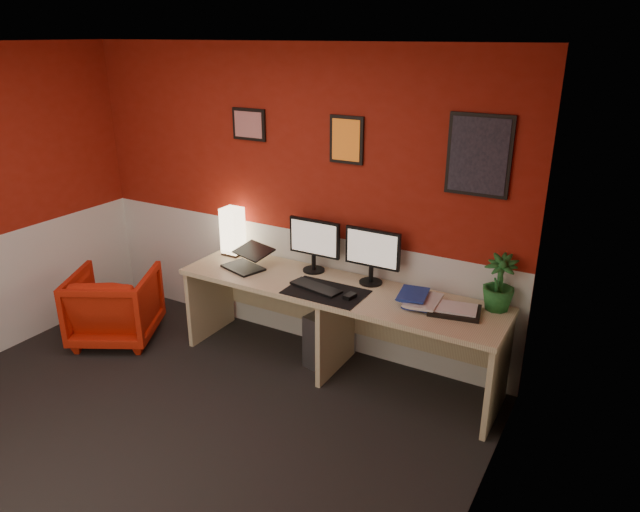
{
  "coord_description": "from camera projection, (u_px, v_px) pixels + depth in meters",
  "views": [
    {
      "loc": [
        2.54,
        -2.2,
        2.56
      ],
      "look_at": [
        0.6,
        1.21,
        1.05
      ],
      "focal_mm": 32.7,
      "sensor_mm": 36.0,
      "label": 1
    }
  ],
  "objects": [
    {
      "name": "book_top",
      "position": [
        399.0,
        293.0,
        4.23
      ],
      "size": [
        0.24,
        0.3,
        0.03
      ],
      "primitive_type": "imported",
      "rotation": [
        0.0,
        0.0,
        0.16
      ],
      "color": "navy",
      "rests_on": "book_middle"
    },
    {
      "name": "shoji_lamp",
      "position": [
        233.0,
        232.0,
        5.07
      ],
      "size": [
        0.16,
        0.16,
        0.4
      ],
      "primitive_type": "cube",
      "color": "#FFE5B2",
      "rests_on": "desk"
    },
    {
      "name": "book_middle",
      "position": [
        408.0,
        298.0,
        4.2
      ],
      "size": [
        0.25,
        0.33,
        0.02
      ],
      "primitive_type": "imported",
      "rotation": [
        0.0,
        0.0,
        0.08
      ],
      "color": "silver",
      "rests_on": "book_bottom"
    },
    {
      "name": "book_bottom",
      "position": [
        406.0,
        300.0,
        4.22
      ],
      "size": [
        0.21,
        0.27,
        0.02
      ],
      "primitive_type": "imported",
      "rotation": [
        0.0,
        0.0,
        0.06
      ],
      "color": "navy",
      "rests_on": "desk"
    },
    {
      "name": "wainscot_back",
      "position": [
        291.0,
        283.0,
        5.11
      ],
      "size": [
        4.0,
        0.01,
        1.0
      ],
      "primitive_type": "cube",
      "color": "silver",
      "rests_on": "ground"
    },
    {
      "name": "pc_tower",
      "position": [
        330.0,
        336.0,
        4.79
      ],
      "size": [
        0.29,
        0.48,
        0.45
      ],
      "primitive_type": "cube",
      "rotation": [
        0.0,
        0.0,
        -0.2
      ],
      "color": "#99999E",
      "rests_on": "ground"
    },
    {
      "name": "desk",
      "position": [
        336.0,
        330.0,
        4.59
      ],
      "size": [
        2.6,
        0.65,
        0.73
      ],
      "primitive_type": "cube",
      "color": "tan",
      "rests_on": "ground"
    },
    {
      "name": "armchair",
      "position": [
        115.0,
        305.0,
        5.11
      ],
      "size": [
        0.93,
        0.94,
        0.64
      ],
      "primitive_type": "imported",
      "rotation": [
        0.0,
        0.0,
        3.63
      ],
      "color": "red",
      "rests_on": "ground"
    },
    {
      "name": "wall_right",
      "position": [
        464.0,
        358.0,
        2.51
      ],
      "size": [
        0.01,
        3.5,
        2.5
      ],
      "primitive_type": "cube",
      "color": "maroon",
      "rests_on": "ground"
    },
    {
      "name": "ceiling",
      "position": [
        102.0,
        45.0,
        2.98
      ],
      "size": [
        4.0,
        3.5,
        0.01
      ],
      "primitive_type": "cube",
      "color": "white",
      "rests_on": "ground"
    },
    {
      "name": "keyboard",
      "position": [
        316.0,
        287.0,
        4.43
      ],
      "size": [
        0.44,
        0.22,
        0.02
      ],
      "primitive_type": "cube",
      "rotation": [
        0.0,
        0.0,
        -0.19
      ],
      "color": "black",
      "rests_on": "desk_mat"
    },
    {
      "name": "laptop",
      "position": [
        243.0,
        256.0,
        4.78
      ],
      "size": [
        0.38,
        0.32,
        0.22
      ],
      "primitive_type": "cube",
      "rotation": [
        0.0,
        0.0,
        -0.3
      ],
      "color": "black",
      "rests_on": "desk"
    },
    {
      "name": "mouse",
      "position": [
        350.0,
        296.0,
        4.27
      ],
      "size": [
        0.08,
        0.11,
        0.03
      ],
      "primitive_type": "cube",
      "rotation": [
        0.0,
        0.0,
        -0.17
      ],
      "color": "black",
      "rests_on": "desk_mat"
    },
    {
      "name": "potted_plant",
      "position": [
        499.0,
        283.0,
        4.04
      ],
      "size": [
        0.24,
        0.24,
        0.4
      ],
      "primitive_type": "imported",
      "rotation": [
        0.0,
        0.0,
        -0.05
      ],
      "color": "#19591E",
      "rests_on": "desk"
    },
    {
      "name": "ground",
      "position": [
        152.0,
        443.0,
        3.88
      ],
      "size": [
        4.0,
        3.5,
        0.01
      ],
      "primitive_type": "cube",
      "color": "black",
      "rests_on": "ground"
    },
    {
      "name": "zen_tray",
      "position": [
        455.0,
        311.0,
        4.06
      ],
      "size": [
        0.39,
        0.31,
        0.03
      ],
      "primitive_type": "cube",
      "rotation": [
        0.0,
        0.0,
        0.19
      ],
      "color": "black",
      "rests_on": "desk"
    },
    {
      "name": "art_center",
      "position": [
        347.0,
        140.0,
        4.39
      ],
      "size": [
        0.28,
        0.02,
        0.36
      ],
      "primitive_type": "cube",
      "color": "orange",
      "rests_on": "wall_back"
    },
    {
      "name": "art_right",
      "position": [
        479.0,
        156.0,
        3.94
      ],
      "size": [
        0.44,
        0.02,
        0.56
      ],
      "primitive_type": "cube",
      "color": "black",
      "rests_on": "wall_back"
    },
    {
      "name": "monitor_right",
      "position": [
        372.0,
        248.0,
        4.44
      ],
      "size": [
        0.45,
        0.06,
        0.58
      ],
      "primitive_type": "cube",
      "color": "black",
      "rests_on": "desk"
    },
    {
      "name": "art_left",
      "position": [
        249.0,
        124.0,
        4.79
      ],
      "size": [
        0.32,
        0.02,
        0.26
      ],
      "primitive_type": "cube",
      "color": "red",
      "rests_on": "wall_back"
    },
    {
      "name": "monitor_left",
      "position": [
        314.0,
        237.0,
        4.67
      ],
      "size": [
        0.45,
        0.06,
        0.58
      ],
      "primitive_type": "cube",
      "color": "black",
      "rests_on": "desk"
    },
    {
      "name": "wall_back",
      "position": [
        290.0,
        200.0,
        4.85
      ],
      "size": [
        4.0,
        0.01,
        2.5
      ],
      "primitive_type": "cube",
      "color": "maroon",
      "rests_on": "ground"
    },
    {
      "name": "wainscot_right",
      "position": [
        449.0,
        494.0,
        2.78
      ],
      "size": [
        0.01,
        3.5,
        1.0
      ],
      "primitive_type": "cube",
      "color": "silver",
      "rests_on": "ground"
    },
    {
      "name": "desk_mat",
      "position": [
        326.0,
        292.0,
        4.38
      ],
      "size": [
        0.6,
        0.38,
        0.01
      ],
      "primitive_type": "cube",
      "color": "black",
      "rests_on": "desk"
    }
  ]
}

